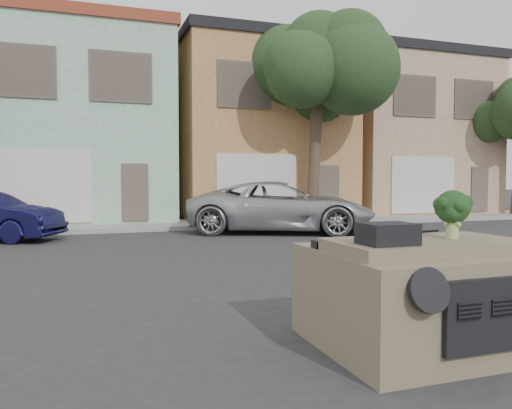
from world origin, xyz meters
TOP-DOWN VIEW (x-y plane):
  - ground_plane at (0.00, 0.00)m, footprint 120.00×120.00m
  - sidewalk at (0.00, 10.50)m, footprint 40.00×3.00m
  - townhouse_mint at (-3.50, 14.50)m, footprint 7.20×8.20m
  - townhouse_tan at (4.00, 14.50)m, footprint 7.20×8.20m
  - townhouse_beige at (11.50, 14.50)m, footprint 7.20×8.20m
  - silver_pickup at (2.75, 7.53)m, footprint 6.49×4.85m
  - tree_near at (5.00, 9.80)m, footprint 4.40×4.00m
  - car_dashboard at (0.00, -3.00)m, footprint 2.00×1.80m
  - instrument_hump at (-0.58, -3.35)m, footprint 0.48×0.38m
  - wiper_arm at (0.28, -2.62)m, footprint 0.69×0.15m
  - broccoli at (0.32, -3.16)m, footprint 0.57×0.57m

SIDE VIEW (x-z plane):
  - ground_plane at x=0.00m, z-range 0.00..0.00m
  - silver_pickup at x=2.75m, z-range -0.82..0.82m
  - sidewalk at x=0.00m, z-range 0.00..0.15m
  - car_dashboard at x=0.00m, z-range 0.00..1.12m
  - wiper_arm at x=0.28m, z-range 1.12..1.14m
  - instrument_hump at x=-0.58m, z-range 1.12..1.32m
  - broccoli at x=0.32m, z-range 1.12..1.62m
  - townhouse_mint at x=-3.50m, z-range 0.00..7.55m
  - townhouse_tan at x=4.00m, z-range 0.00..7.55m
  - townhouse_beige at x=11.50m, z-range 0.00..7.55m
  - tree_near at x=5.00m, z-range 0.00..8.50m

